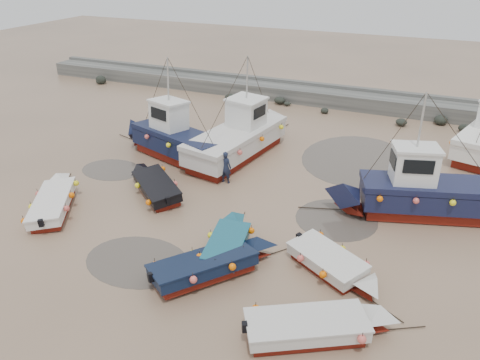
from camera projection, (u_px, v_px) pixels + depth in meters
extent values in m
plane|color=#9C7D61|center=(237.00, 240.00, 21.47)|extent=(120.00, 120.00, 0.00)
cube|color=slate|center=(343.00, 100.00, 39.25)|extent=(60.00, 2.20, 1.20)
cube|color=slate|center=(347.00, 88.00, 39.91)|extent=(60.00, 0.60, 0.25)
ellipsoid|color=black|center=(401.00, 122.00, 35.12)|extent=(0.84, 0.86, 0.51)
ellipsoid|color=black|center=(441.00, 120.00, 35.39)|extent=(0.98, 1.07, 0.72)
ellipsoid|color=black|center=(280.00, 100.00, 39.92)|extent=(0.99, 0.80, 0.58)
ellipsoid|color=black|center=(100.00, 82.00, 45.91)|extent=(0.65, 0.64, 0.43)
ellipsoid|color=black|center=(468.00, 127.00, 34.29)|extent=(0.61, 0.47, 0.46)
ellipsoid|color=black|center=(287.00, 103.00, 39.54)|extent=(0.61, 0.53, 0.32)
ellipsoid|color=black|center=(231.00, 98.00, 40.45)|extent=(1.09, 0.88, 0.72)
ellipsoid|color=black|center=(253.00, 101.00, 40.08)|extent=(0.65, 0.60, 0.37)
ellipsoid|color=black|center=(465.00, 128.00, 33.85)|extent=(0.88, 0.64, 0.62)
ellipsoid|color=black|center=(325.00, 111.00, 37.77)|extent=(0.64, 0.62, 0.48)
ellipsoid|color=black|center=(101.00, 80.00, 45.93)|extent=(1.10, 0.87, 0.86)
ellipsoid|color=black|center=(441.00, 122.00, 35.32)|extent=(0.55, 0.45, 0.29)
cylinder|color=#4E463D|center=(137.00, 261.00, 20.05)|extent=(4.69, 4.69, 0.01)
cylinder|color=#4E463D|center=(336.00, 219.00, 23.13)|extent=(4.03, 4.03, 0.01)
cylinder|color=#4E463D|center=(112.00, 170.00, 28.27)|extent=(3.80, 3.80, 0.01)
cylinder|color=#4E463D|center=(356.00, 159.00, 29.71)|extent=(6.76, 6.76, 0.01)
cube|color=maroon|center=(55.00, 209.00, 23.70)|extent=(3.24, 4.11, 0.30)
cube|color=white|center=(53.00, 203.00, 23.54)|extent=(3.60, 4.48, 0.45)
pyramid|color=white|center=(62.00, 174.00, 25.55)|extent=(1.72, 1.44, 0.90)
cube|color=brown|center=(53.00, 200.00, 23.46)|extent=(2.97, 3.74, 0.10)
cube|color=white|center=(52.00, 198.00, 23.42)|extent=(3.70, 4.60, 0.07)
cube|color=black|center=(42.00, 223.00, 21.47)|extent=(0.28, 0.27, 0.35)
cylinder|color=black|center=(68.00, 181.00, 26.84)|extent=(1.08, 1.72, 0.04)
sphere|color=#FF6D05|center=(25.00, 220.00, 21.86)|extent=(0.30, 0.30, 0.30)
sphere|color=#FF6D05|center=(68.00, 210.00, 22.70)|extent=(0.30, 0.30, 0.30)
sphere|color=#FF6D05|center=(32.00, 206.00, 23.07)|extent=(0.30, 0.30, 0.30)
sphere|color=#FF6D05|center=(73.00, 197.00, 23.91)|extent=(0.30, 0.30, 0.30)
sphere|color=#FF6D05|center=(39.00, 193.00, 24.28)|extent=(0.30, 0.30, 0.30)
sphere|color=#FF6D05|center=(77.00, 185.00, 25.12)|extent=(0.30, 0.30, 0.30)
cube|color=maroon|center=(204.00, 274.00, 19.02)|extent=(3.63, 4.03, 0.30)
cube|color=black|center=(204.00, 266.00, 18.85)|extent=(4.03, 4.43, 0.45)
pyramid|color=black|center=(256.00, 241.00, 19.68)|extent=(1.89, 1.70, 0.90)
cube|color=brown|center=(204.00, 263.00, 18.78)|extent=(3.33, 3.68, 0.10)
cube|color=black|center=(203.00, 261.00, 18.74)|extent=(4.14, 4.55, 0.07)
cube|color=black|center=(151.00, 279.00, 17.84)|extent=(0.28, 0.28, 0.35)
cylinder|color=black|center=(275.00, 253.00, 20.52)|extent=(1.26, 1.60, 0.04)
sphere|color=#FF6D05|center=(156.00, 262.00, 18.92)|extent=(0.30, 0.30, 0.30)
sphere|color=#FF6D05|center=(195.00, 285.00, 17.63)|extent=(0.30, 0.30, 0.30)
sphere|color=#FF6D05|center=(193.00, 251.00, 19.62)|extent=(0.30, 0.30, 0.30)
sphere|color=#FF6D05|center=(234.00, 272.00, 18.33)|extent=(0.30, 0.30, 0.30)
sphere|color=#FF6D05|center=(229.00, 241.00, 20.33)|extent=(0.30, 0.30, 0.30)
cube|color=maroon|center=(226.00, 253.00, 20.34)|extent=(1.72, 3.07, 0.30)
cube|color=#155367|center=(226.00, 245.00, 20.18)|extent=(1.97, 3.32, 0.45)
pyramid|color=#155367|center=(236.00, 214.00, 21.64)|extent=(1.53, 0.96, 0.90)
cube|color=brown|center=(226.00, 242.00, 20.10)|extent=(1.60, 2.78, 0.10)
cube|color=#155367|center=(226.00, 241.00, 20.06)|extent=(2.04, 3.40, 0.07)
cube|color=black|center=(216.00, 264.00, 18.68)|extent=(0.25, 0.22, 0.35)
cylinder|color=black|center=(240.00, 223.00, 22.79)|extent=(0.41, 1.97, 0.04)
sphere|color=#FF6D05|center=(199.00, 258.00, 19.22)|extent=(0.30, 0.30, 0.30)
sphere|color=#FF6D05|center=(243.00, 251.00, 19.60)|extent=(0.30, 0.30, 0.30)
sphere|color=#FF6D05|center=(210.00, 236.00, 20.66)|extent=(0.30, 0.30, 0.30)
sphere|color=#FF6D05|center=(251.00, 231.00, 21.04)|extent=(0.30, 0.30, 0.30)
cube|color=maroon|center=(306.00, 335.00, 16.04)|extent=(3.94, 3.06, 0.30)
cube|color=silver|center=(306.00, 326.00, 15.88)|extent=(4.30, 3.40, 0.45)
pyramid|color=silver|center=(376.00, 311.00, 15.91)|extent=(1.41, 1.72, 0.90)
cube|color=brown|center=(307.00, 323.00, 15.80)|extent=(3.58, 2.80, 0.10)
cube|color=silver|center=(307.00, 321.00, 15.76)|extent=(4.41, 3.50, 0.07)
cube|color=black|center=(245.00, 328.00, 15.58)|extent=(0.27, 0.28, 0.35)
cylinder|color=black|center=(398.00, 329.00, 16.43)|extent=(1.75, 1.04, 0.04)
sphere|color=#FF6D05|center=(256.00, 309.00, 16.48)|extent=(0.30, 0.30, 0.30)
sphere|color=#FF6D05|center=(362.00, 340.00, 15.18)|extent=(0.30, 0.30, 0.30)
cube|color=maroon|center=(158.00, 192.00, 25.33)|extent=(3.65, 3.36, 0.30)
cube|color=black|center=(158.00, 186.00, 25.16)|extent=(4.00, 3.71, 0.45)
pyramid|color=black|center=(145.00, 163.00, 26.82)|extent=(1.54, 1.64, 0.90)
cube|color=brown|center=(157.00, 184.00, 25.09)|extent=(3.33, 3.07, 0.10)
cube|color=black|center=(157.00, 182.00, 25.05)|extent=(4.11, 3.81, 0.07)
cube|color=black|center=(170.00, 200.00, 23.44)|extent=(0.28, 0.28, 0.35)
cylinder|color=black|center=(142.00, 171.00, 27.99)|extent=(1.56, 1.31, 0.04)
sphere|color=#FF6D05|center=(150.00, 201.00, 23.51)|extent=(0.30, 0.30, 0.30)
sphere|color=#FF6D05|center=(176.00, 185.00, 25.06)|extent=(0.30, 0.30, 0.30)
sphere|color=#FF6D05|center=(138.00, 184.00, 25.18)|extent=(0.30, 0.30, 0.30)
sphere|color=#FF6D05|center=(164.00, 170.00, 26.72)|extent=(0.30, 0.30, 0.30)
cube|color=maroon|center=(327.00, 267.00, 19.44)|extent=(3.28, 2.67, 0.30)
cube|color=silver|center=(328.00, 259.00, 19.28)|extent=(3.59, 2.98, 0.45)
pyramid|color=silver|center=(366.00, 275.00, 17.63)|extent=(1.39, 1.66, 0.90)
cube|color=brown|center=(328.00, 256.00, 19.20)|extent=(2.99, 2.45, 0.10)
cube|color=silver|center=(328.00, 254.00, 19.16)|extent=(3.68, 3.07, 0.07)
cube|color=black|center=(300.00, 237.00, 20.45)|extent=(0.27, 0.28, 0.35)
cylinder|color=black|center=(381.00, 307.00, 17.42)|extent=(1.74, 1.06, 0.04)
sphere|color=#FF6D05|center=(321.00, 236.00, 20.63)|extent=(0.30, 0.30, 0.30)
sphere|color=#FF6D05|center=(301.00, 257.00, 19.25)|extent=(0.30, 0.30, 0.30)
sphere|color=#FF6D05|center=(343.00, 250.00, 19.68)|extent=(0.30, 0.30, 0.30)
sphere|color=#FF6D05|center=(324.00, 273.00, 18.30)|extent=(0.30, 0.30, 0.30)
sphere|color=#FF6D05|center=(367.00, 266.00, 18.73)|extent=(0.30, 0.30, 0.30)
cube|color=maroon|center=(179.00, 155.00, 29.53)|extent=(6.34, 3.74, 0.55)
cube|color=black|center=(178.00, 144.00, 29.20)|extent=(6.87, 4.21, 0.95)
pyramid|color=black|center=(140.00, 120.00, 31.15)|extent=(2.07, 2.62, 1.40)
cube|color=brown|center=(178.00, 137.00, 28.97)|extent=(6.70, 4.07, 0.08)
cube|color=black|center=(178.00, 135.00, 28.91)|extent=(7.02, 4.30, 0.30)
cube|color=white|center=(167.00, 117.00, 29.00)|extent=(2.40, 2.15, 1.70)
cube|color=white|center=(166.00, 102.00, 28.59)|extent=(2.59, 2.32, 0.12)
cube|color=black|center=(156.00, 109.00, 29.50)|extent=(0.47, 1.31, 0.68)
cylinder|color=#B7B7B2|center=(165.00, 80.00, 27.99)|extent=(0.10, 0.10, 2.60)
cylinder|color=black|center=(132.00, 140.00, 32.56)|extent=(2.86, 0.99, 0.05)
sphere|color=#DF5C55|center=(191.00, 156.00, 26.66)|extent=(0.30, 0.30, 0.30)
sphere|color=#DF5C55|center=(210.00, 140.00, 28.96)|extent=(0.30, 0.30, 0.30)
sphere|color=#DF5C55|center=(168.00, 147.00, 27.89)|extent=(0.30, 0.30, 0.30)
sphere|color=#DF5C55|center=(187.00, 132.00, 30.19)|extent=(0.30, 0.30, 0.30)
sphere|color=#DF5C55|center=(146.00, 139.00, 29.12)|extent=(0.30, 0.30, 0.30)
sphere|color=#DF5C55|center=(167.00, 125.00, 31.42)|extent=(0.30, 0.30, 0.30)
cube|color=maroon|center=(236.00, 153.00, 29.83)|extent=(3.49, 7.75, 0.55)
cube|color=silver|center=(236.00, 142.00, 29.50)|extent=(3.98, 8.35, 0.95)
pyramid|color=silver|center=(272.00, 113.00, 32.62)|extent=(2.94, 1.84, 1.40)
cube|color=brown|center=(236.00, 135.00, 29.27)|extent=(3.84, 8.15, 0.08)
cube|color=silver|center=(236.00, 133.00, 29.20)|extent=(4.06, 8.54, 0.30)
cube|color=white|center=(245.00, 113.00, 29.59)|extent=(2.21, 2.28, 1.70)
cube|color=white|center=(245.00, 99.00, 29.19)|extent=(2.39, 2.46, 0.12)
cube|color=black|center=(254.00, 105.00, 30.25)|extent=(1.62, 0.31, 0.68)
cylinder|color=#B7B7B2|center=(246.00, 78.00, 28.58)|extent=(0.10, 0.10, 2.60)
cylinder|color=black|center=(279.00, 130.00, 34.27)|extent=(0.52, 2.97, 0.05)
sphere|color=#DF5C55|center=(185.00, 149.00, 27.66)|extent=(0.30, 0.30, 0.30)
sphere|color=#DF5C55|center=(239.00, 152.00, 27.18)|extent=(0.30, 0.30, 0.30)
sphere|color=#DF5C55|center=(211.00, 136.00, 29.58)|extent=(0.30, 0.30, 0.30)
sphere|color=#DF5C55|center=(262.00, 139.00, 29.10)|extent=(0.30, 0.30, 0.30)
sphere|color=#DF5C55|center=(233.00, 124.00, 31.50)|extent=(0.30, 0.30, 0.30)
sphere|color=#DF5C55|center=(281.00, 127.00, 31.02)|extent=(0.30, 0.30, 0.30)
cube|color=maroon|center=(424.00, 210.00, 23.35)|extent=(6.12, 3.53, 0.55)
cube|color=#151938|center=(427.00, 197.00, 23.02)|extent=(6.62, 3.98, 0.95)
pyramid|color=#151938|center=(352.00, 181.00, 23.08)|extent=(2.02, 2.58, 1.40)
cube|color=brown|center=(428.00, 188.00, 22.79)|extent=(6.46, 3.85, 0.08)
cube|color=#151938|center=(429.00, 185.00, 22.73)|extent=(6.77, 4.07, 0.30)
cube|color=white|center=(414.00, 167.00, 22.38)|extent=(2.37, 2.10, 1.70)
cube|color=white|center=(417.00, 149.00, 21.98)|extent=(2.56, 2.26, 0.12)
cube|color=black|center=(393.00, 161.00, 22.37)|extent=(0.44, 1.30, 0.68)
cylinder|color=#B7B7B2|center=(422.00, 122.00, 21.37)|extent=(0.10, 0.10, 2.60)
cylinder|color=black|center=(327.00, 209.00, 23.95)|extent=(2.88, 0.92, 0.05)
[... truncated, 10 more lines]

